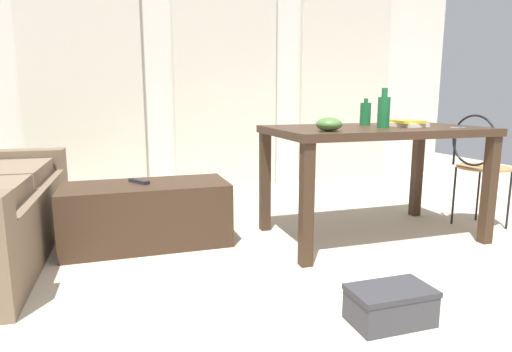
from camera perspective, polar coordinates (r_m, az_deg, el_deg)
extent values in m
plane|color=beige|center=(2.99, 6.14, -8.89)|extent=(8.52, 8.52, 0.00)
cube|color=silver|center=(4.90, -4.17, 13.39)|extent=(5.67, 0.10, 2.48)
cube|color=beige|center=(4.68, -21.73, 10.66)|extent=(1.13, 0.03, 2.13)
cube|color=beige|center=(4.81, -3.90, 11.33)|extent=(1.13, 0.03, 2.13)
cube|color=beige|center=(5.34, 11.66, 11.05)|extent=(1.13, 0.03, 2.13)
cube|color=brown|center=(3.96, -30.05, 1.82)|extent=(0.86, 0.22, 0.16)
cube|color=#382619|center=(3.00, -14.16, -4.89)|extent=(1.08, 0.49, 0.42)
cube|color=#382619|center=(3.10, 15.32, 5.80)|extent=(1.44, 0.84, 0.05)
cube|color=#382619|center=(2.52, 6.66, -3.88)|extent=(0.07, 0.07, 0.73)
cube|color=#382619|center=(3.29, 28.34, -1.70)|extent=(0.07, 0.07, 0.73)
cube|color=#382619|center=(3.19, 1.19, -0.78)|extent=(0.07, 0.07, 0.73)
cube|color=#382619|center=(3.83, 20.43, 0.44)|extent=(0.07, 0.07, 0.73)
cylinder|color=#B7844C|center=(3.68, 27.80, 1.00)|extent=(0.38, 0.38, 0.02)
cylinder|color=black|center=(3.74, 30.36, -2.73)|extent=(0.02, 0.02, 0.45)
cylinder|color=black|center=(3.90, 27.20, -1.97)|extent=(0.02, 0.02, 0.45)
cylinder|color=black|center=(3.53, 27.81, -3.21)|extent=(0.02, 0.02, 0.45)
cylinder|color=black|center=(3.70, 24.59, -2.38)|extent=(0.02, 0.02, 0.45)
torus|color=black|center=(3.55, 26.74, 4.20)|extent=(0.06, 0.38, 0.38)
cylinder|color=black|center=(3.46, 28.67, 2.22)|extent=(0.02, 0.02, 0.20)
cylinder|color=black|center=(3.66, 24.65, 2.94)|extent=(0.02, 0.02, 0.20)
cylinder|color=#195B2D|center=(2.99, 16.45, 8.01)|extent=(0.08, 0.08, 0.20)
cylinder|color=#195B2D|center=(2.99, 16.58, 10.49)|extent=(0.04, 0.04, 0.06)
cylinder|color=#195B2D|center=(3.27, 14.20, 7.92)|extent=(0.08, 0.08, 0.16)
cylinder|color=#195B2D|center=(3.26, 14.27, 9.60)|extent=(0.03, 0.03, 0.03)
ellipsoid|color=#477033|center=(2.65, 9.58, 6.74)|extent=(0.16, 0.16, 0.08)
cube|color=silver|center=(3.20, 19.32, 6.40)|extent=(0.22, 0.26, 0.03)
cube|color=gold|center=(3.20, 19.13, 6.81)|extent=(0.19, 0.26, 0.02)
cube|color=#9EA0A5|center=(3.18, 24.74, 5.82)|extent=(0.06, 0.04, 0.00)
torus|color=#3372B2|center=(3.19, 25.59, 5.77)|extent=(0.03, 0.03, 0.00)
cube|color=#9EA0A5|center=(3.19, 24.72, 5.84)|extent=(0.05, 0.05, 0.00)
torus|color=#3372B2|center=(3.19, 25.61, 5.76)|extent=(0.03, 0.03, 0.00)
cube|color=#232326|center=(2.99, -15.15, -0.67)|extent=(0.13, 0.18, 0.02)
cube|color=#38383D|center=(2.08, 17.23, -16.24)|extent=(0.35, 0.21, 0.14)
cube|color=#313135|center=(2.04, 17.36, -14.20)|extent=(0.36, 0.22, 0.02)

